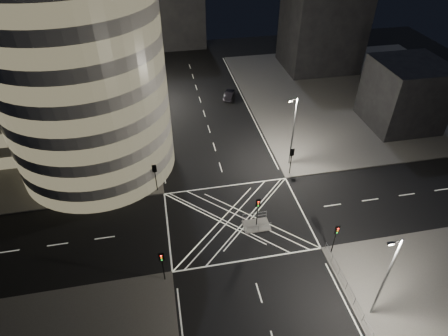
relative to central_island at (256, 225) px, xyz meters
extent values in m
plane|color=black|center=(-2.00, 1.50, -0.07)|extent=(120.00, 120.00, 0.00)
cube|color=#54524F|center=(-31.00, 28.50, 0.00)|extent=(42.00, 42.00, 0.15)
cube|color=#54524F|center=(27.00, 28.50, 0.00)|extent=(42.00, 42.00, 0.15)
cube|color=slate|center=(0.00, 0.00, 0.00)|extent=(3.00, 2.00, 0.15)
cylinder|color=#9C9994|center=(-18.00, 15.50, 12.57)|extent=(20.00, 20.00, 25.00)
cube|color=#9C9994|center=(-28.00, 25.50, 12.57)|extent=(20.00, 18.00, 25.00)
cube|color=#9C9994|center=(-24.00, 43.50, 11.07)|extent=(24.00, 16.00, 22.00)
cube|color=black|center=(24.00, 41.50, 7.58)|extent=(14.00, 12.00, 15.00)
cube|color=black|center=(28.00, 17.50, 5.08)|extent=(10.00, 10.00, 10.00)
cube|color=black|center=(-6.00, 59.50, 8.93)|extent=(18.00, 8.00, 18.00)
cylinder|color=black|center=(-12.50, 10.50, 1.93)|extent=(0.32, 0.32, 3.72)
ellipsoid|color=black|center=(-12.50, 10.50, 4.82)|extent=(3.75, 3.75, 4.31)
cylinder|color=black|center=(-12.50, 16.50, 2.00)|extent=(0.32, 0.32, 3.85)
ellipsoid|color=black|center=(-12.50, 16.50, 5.09)|extent=(4.23, 4.23, 4.87)
cylinder|color=black|center=(-12.50, 22.50, 1.71)|extent=(0.32, 0.32, 3.27)
ellipsoid|color=black|center=(-12.50, 22.50, 4.55)|extent=(4.39, 4.39, 5.05)
cylinder|color=black|center=(-12.50, 28.50, 1.69)|extent=(0.32, 0.32, 3.24)
ellipsoid|color=black|center=(-12.50, 28.50, 4.57)|extent=(4.55, 4.55, 5.24)
cylinder|color=black|center=(-12.50, 34.50, 1.75)|extent=(0.32, 0.32, 3.35)
ellipsoid|color=black|center=(-12.50, 34.50, 4.67)|extent=(4.52, 4.52, 5.19)
cylinder|color=black|center=(-10.80, 8.30, 1.57)|extent=(0.12, 0.12, 3.00)
cube|color=black|center=(-10.80, 8.30, 3.52)|extent=(0.28, 0.22, 0.90)
cube|color=black|center=(-10.80, 8.30, 3.52)|extent=(0.55, 0.04, 1.10)
cylinder|color=black|center=(-10.80, -5.30, 1.57)|extent=(0.12, 0.12, 3.00)
cube|color=black|center=(-10.80, -5.30, 3.52)|extent=(0.28, 0.22, 0.90)
cube|color=black|center=(-10.80, -5.30, 3.52)|extent=(0.55, 0.04, 1.10)
cylinder|color=black|center=(6.80, 8.30, 1.57)|extent=(0.12, 0.12, 3.00)
cube|color=black|center=(6.80, 8.30, 3.52)|extent=(0.28, 0.22, 0.90)
cube|color=black|center=(6.80, 8.30, 3.52)|extent=(0.55, 0.04, 1.10)
cylinder|color=black|center=(6.80, -5.30, 1.57)|extent=(0.12, 0.12, 3.00)
cube|color=black|center=(6.80, -5.30, 3.52)|extent=(0.28, 0.22, 0.90)
cube|color=black|center=(6.80, -5.30, 3.52)|extent=(0.55, 0.04, 1.10)
cylinder|color=black|center=(0.00, 0.00, 1.57)|extent=(0.12, 0.12, 3.00)
cube|color=black|center=(0.00, 0.00, 3.52)|extent=(0.28, 0.22, 0.90)
cube|color=black|center=(0.00, 0.00, 3.52)|extent=(0.55, 0.04, 1.10)
cylinder|color=slate|center=(-11.50, 13.50, 5.08)|extent=(0.20, 0.20, 10.00)
cylinder|color=slate|center=(-11.05, 13.50, 9.93)|extent=(0.90, 0.10, 0.10)
cube|color=slate|center=(-10.60, 13.50, 9.83)|extent=(0.50, 0.25, 0.18)
cube|color=white|center=(-10.60, 13.50, 9.72)|extent=(0.42, 0.20, 0.05)
cylinder|color=slate|center=(-11.50, 31.50, 5.08)|extent=(0.20, 0.20, 10.00)
cylinder|color=slate|center=(-11.05, 31.50, 9.93)|extent=(0.90, 0.10, 0.10)
cube|color=slate|center=(-10.60, 31.50, 9.83)|extent=(0.50, 0.25, 0.18)
cube|color=white|center=(-10.60, 31.50, 9.72)|extent=(0.42, 0.20, 0.05)
cylinder|color=slate|center=(7.50, 10.50, 5.08)|extent=(0.20, 0.20, 10.00)
cylinder|color=slate|center=(7.05, 10.50, 9.93)|extent=(0.90, 0.10, 0.10)
cube|color=slate|center=(6.60, 10.50, 9.83)|extent=(0.50, 0.25, 0.18)
cube|color=white|center=(6.60, 10.50, 9.72)|extent=(0.42, 0.20, 0.05)
cylinder|color=slate|center=(7.50, -12.50, 5.08)|extent=(0.20, 0.20, 10.00)
cylinder|color=slate|center=(7.05, -12.50, 9.93)|extent=(0.90, 0.10, 0.10)
cube|color=slate|center=(6.60, -12.50, 9.83)|extent=(0.50, 0.25, 0.18)
cube|color=white|center=(6.60, -12.50, 9.72)|extent=(0.42, 0.20, 0.05)
cube|color=slate|center=(6.30, -10.65, 0.62)|extent=(0.06, 11.70, 1.10)
cube|color=slate|center=(0.00, -0.90, 0.62)|extent=(2.80, 0.06, 1.10)
cube|color=slate|center=(0.00, 0.90, 0.62)|extent=(2.80, 0.06, 1.10)
imported|color=black|center=(3.24, 31.06, 0.61)|extent=(2.86, 4.42, 1.38)
camera|label=1|loc=(-9.32, -28.33, 31.71)|focal=30.00mm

